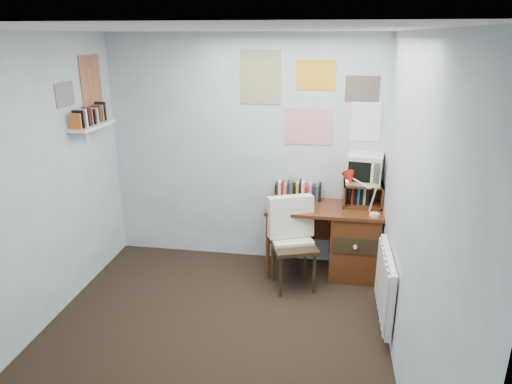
% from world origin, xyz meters
% --- Properties ---
extents(ground, '(3.50, 3.50, 0.00)m').
position_xyz_m(ground, '(0.00, 0.00, 0.00)').
color(ground, black).
rests_on(ground, ground).
extents(back_wall, '(3.00, 0.02, 2.50)m').
position_xyz_m(back_wall, '(0.00, 1.75, 1.25)').
color(back_wall, silver).
rests_on(back_wall, ground).
extents(left_wall, '(0.02, 3.50, 2.50)m').
position_xyz_m(left_wall, '(-1.50, 0.00, 1.25)').
color(left_wall, silver).
rests_on(left_wall, ground).
extents(right_wall, '(0.02, 3.50, 2.50)m').
position_xyz_m(right_wall, '(1.50, 0.00, 1.25)').
color(right_wall, silver).
rests_on(right_wall, ground).
extents(ceiling, '(3.00, 3.50, 0.02)m').
position_xyz_m(ceiling, '(0.00, 0.00, 2.50)').
color(ceiling, white).
rests_on(ceiling, back_wall).
extents(desk, '(1.20, 0.55, 0.76)m').
position_xyz_m(desk, '(1.17, 1.48, 0.41)').
color(desk, '#592B14').
rests_on(desk, ground).
extents(desk_chair, '(0.58, 0.57, 0.90)m').
position_xyz_m(desk_chair, '(0.62, 1.11, 0.45)').
color(desk_chair, black).
rests_on(desk_chair, ground).
extents(desk_lamp, '(0.30, 0.28, 0.37)m').
position_xyz_m(desk_lamp, '(1.40, 1.30, 0.94)').
color(desk_lamp, '#B2170B').
rests_on(desk_lamp, desk).
extents(tv_riser, '(0.40, 0.30, 0.25)m').
position_xyz_m(tv_riser, '(1.29, 1.59, 0.89)').
color(tv_riser, '#592B14').
rests_on(tv_riser, desk).
extents(crt_tv, '(0.39, 0.37, 0.33)m').
position_xyz_m(crt_tv, '(1.30, 1.61, 1.17)').
color(crt_tv, beige).
rests_on(crt_tv, tv_riser).
extents(book_row, '(0.60, 0.14, 0.22)m').
position_xyz_m(book_row, '(0.66, 1.66, 0.87)').
color(book_row, '#592B14').
rests_on(book_row, desk).
extents(radiator, '(0.09, 0.80, 0.60)m').
position_xyz_m(radiator, '(1.46, 0.55, 0.42)').
color(radiator, white).
rests_on(radiator, right_wall).
extents(wall_shelf, '(0.20, 0.62, 0.24)m').
position_xyz_m(wall_shelf, '(-1.40, 1.10, 1.62)').
color(wall_shelf, white).
rests_on(wall_shelf, left_wall).
extents(posters_back, '(1.20, 0.01, 0.90)m').
position_xyz_m(posters_back, '(0.70, 1.74, 1.85)').
color(posters_back, white).
rests_on(posters_back, back_wall).
extents(posters_left, '(0.01, 0.70, 0.60)m').
position_xyz_m(posters_left, '(-1.49, 1.10, 2.00)').
color(posters_left, white).
rests_on(posters_left, left_wall).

